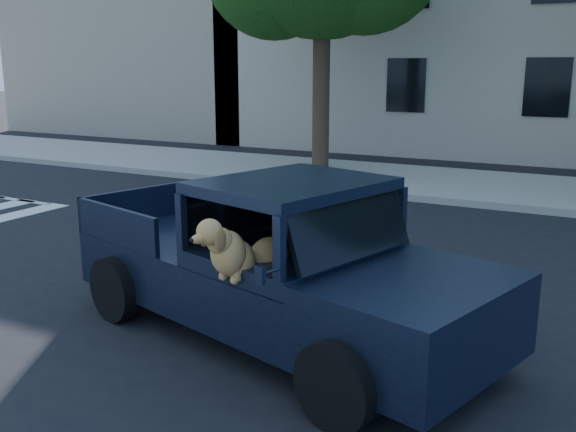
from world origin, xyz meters
name	(u,v)px	position (x,y,z in m)	size (l,w,h in m)	color
ground	(274,330)	(0.00, 0.00, 0.00)	(120.00, 120.00, 0.00)	black
far_sidewalk	(469,186)	(0.00, 9.20, 0.07)	(60.00, 4.00, 0.15)	gray
lane_stripes	(519,270)	(2.00, 3.40, 0.01)	(21.60, 0.14, 0.01)	silver
building_left	(156,36)	(-15.00, 16.50, 4.00)	(12.00, 6.00, 8.00)	tan
pickup_truck	(270,283)	(0.02, -0.11, 0.57)	(5.05, 3.08, 1.69)	black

